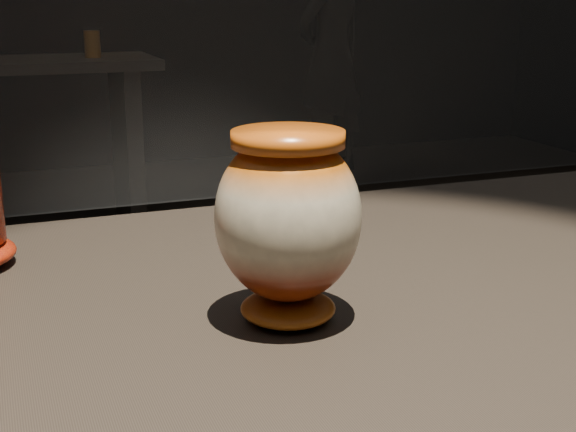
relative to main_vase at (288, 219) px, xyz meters
The scene contains 3 objects.
main_vase is the anchor object (origin of this frame).
back_vase_right 3.38m from the main_vase, 85.57° to the left, with size 0.08×0.08×0.13m, color #8D5014.
visitor 4.75m from the main_vase, 65.62° to the left, with size 0.58×0.38×1.58m, color black.
Camera 1 is at (-0.27, -0.75, 1.22)m, focal length 50.00 mm.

